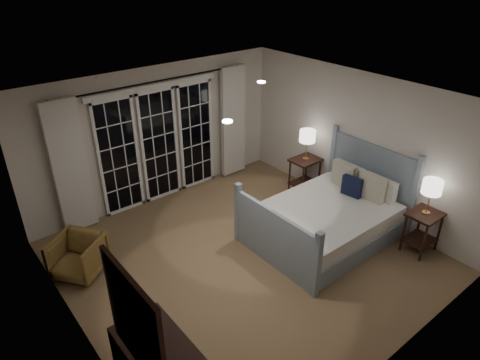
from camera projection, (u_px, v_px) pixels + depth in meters
floor at (245, 257)px, 6.63m from camera, size 5.00×5.00×0.00m
ceiling at (246, 102)px, 5.45m from camera, size 5.00×5.00×0.00m
wall_left at (69, 257)px, 4.66m from camera, size 0.02×5.00×2.50m
wall_right at (356, 143)px, 7.43m from camera, size 0.02×5.00×2.50m
wall_back at (157, 135)px, 7.76m from camera, size 5.00×0.02×2.50m
wall_front at (402, 280)px, 4.33m from camera, size 5.00×0.02×2.50m
french_doors at (159, 144)px, 7.80m from camera, size 2.50×0.04×2.20m
curtain_rod at (155, 82)px, 7.21m from camera, size 3.50×0.03×0.03m
curtain_left at (70, 168)px, 6.81m from camera, size 0.55×0.10×2.25m
curtain_right at (233, 122)px, 8.64m from camera, size 0.55×0.10×2.25m
downlight_a at (261, 82)px, 6.31m from camera, size 0.12×0.12×0.01m
downlight_b at (227, 121)px, 4.85m from camera, size 0.12×0.12×0.01m
bed at (327, 219)px, 6.98m from camera, size 2.32×1.67×1.36m
nightstand_left at (423, 226)px, 6.59m from camera, size 0.53×0.43×0.69m
nightstand_right at (305, 170)px, 8.23m from camera, size 0.55×0.44×0.71m
lamp_left at (432, 187)px, 6.27m from camera, size 0.29×0.29×0.56m
lamp_right at (307, 136)px, 7.90m from camera, size 0.30×0.30×0.58m
armchair at (78, 256)px, 6.18m from camera, size 0.92×0.92×0.61m
mirror at (135, 322)px, 3.45m from camera, size 0.05×0.85×1.00m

